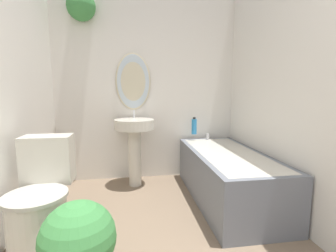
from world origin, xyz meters
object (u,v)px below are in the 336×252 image
Objects in this scene: toilet at (41,203)px; bathtub at (227,175)px; pedestal_sink at (135,137)px; potted_plant at (78,243)px; shampoo_bottle at (194,126)px.

toilet is 0.51× the size of bathtub.
pedestal_sink reaches higher than potted_plant.
bathtub is 0.81m from shampoo_bottle.
potted_plant is (0.34, -0.44, -0.05)m from toilet.
bathtub is at bearing 18.33° from toilet.
bathtub is 1.60m from potted_plant.
toilet reaches higher than potted_plant.
toilet is 1.51× the size of potted_plant.
toilet is 3.65× the size of shampoo_bottle.
bathtub is at bearing -75.00° from shampoo_bottle.
potted_plant is at bearing -102.61° from pedestal_sink.
pedestal_sink is 1.73× the size of potted_plant.
pedestal_sink is at bearing 77.39° from potted_plant.
pedestal_sink is (0.68, 1.08, 0.25)m from toilet.
shampoo_bottle reaches higher than toilet.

